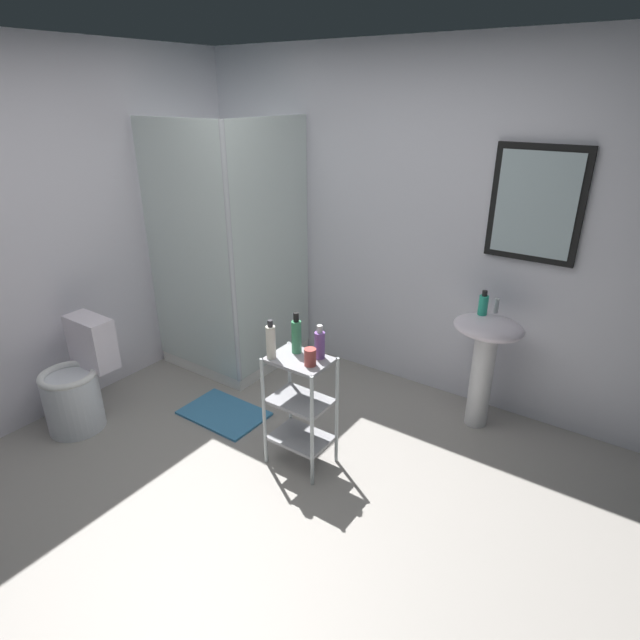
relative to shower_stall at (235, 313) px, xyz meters
name	(u,v)px	position (x,y,z in m)	size (l,w,h in m)	color
ground_plane	(248,505)	(1.22, -1.23, -0.47)	(4.20, 4.20, 0.02)	#9A958E
wall_back	(408,225)	(1.23, 0.62, 0.79)	(4.20, 0.14, 2.50)	silver
wall_left	(28,242)	(-0.63, -1.23, 0.79)	(0.10, 4.20, 2.50)	silver
shower_stall	(235,313)	(0.00, 0.00, 0.00)	(0.92, 0.92, 2.00)	white
pedestal_sink	(485,350)	(2.01, 0.29, 0.12)	(0.46, 0.37, 0.81)	white
sink_faucet	(497,306)	(2.01, 0.41, 0.40)	(0.03, 0.03, 0.10)	silver
toilet	(78,385)	(-0.26, -1.30, -0.15)	(0.37, 0.49, 0.76)	white
storage_cart	(300,403)	(1.25, -0.75, -0.03)	(0.38, 0.28, 0.74)	silver
hand_soap_bottle	(483,304)	(1.95, 0.32, 0.42)	(0.06, 0.06, 0.17)	#2DBC99
body_wash_bottle_green	(296,336)	(1.19, -0.70, 0.39)	(0.06, 0.06, 0.25)	#398B5B
lotion_bottle_white	(271,341)	(1.11, -0.84, 0.38)	(0.06, 0.06, 0.24)	white
conditioner_bottle_purple	(320,344)	(1.34, -0.68, 0.36)	(0.06, 0.06, 0.21)	#7D52A4
rinse_cup	(310,357)	(1.34, -0.78, 0.33)	(0.07, 0.07, 0.10)	#B24742
bath_mat	(224,413)	(0.47, -0.66, -0.45)	(0.60, 0.40, 0.02)	teal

